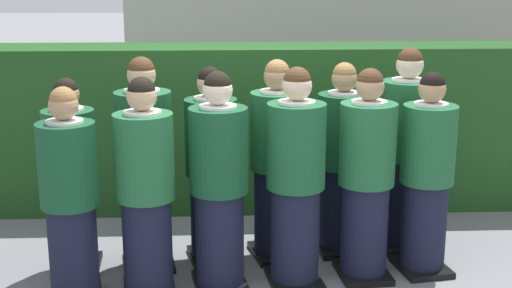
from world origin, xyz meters
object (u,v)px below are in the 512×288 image
object	(u,v)px
student_front_row_3	(296,184)
student_front_row_5	(427,179)
student_front_row_1	(146,195)
student_rear_row_1	(145,169)
student_rear_row_4	(342,164)
student_front_row_0	(70,202)
student_front_row_4	(366,180)
student_front_row_2	(219,188)
student_rear_row_3	(276,165)
student_rear_row_2	(212,171)
student_rear_row_5	(405,155)
student_rear_row_0	(72,181)

from	to	relation	value
student_front_row_3	student_front_row_5	distance (m)	1.06
student_front_row_1	student_front_row_5	size ratio (longest dim) A/B	1.02
student_rear_row_1	student_rear_row_4	world-z (taller)	student_rear_row_1
student_front_row_0	student_front_row_4	bearing A→B (deg)	8.21
student_front_row_2	student_front_row_4	world-z (taller)	student_front_row_2
student_front_row_4	student_rear_row_3	size ratio (longest dim) A/B	0.99
student_rear_row_2	student_rear_row_5	bearing A→B (deg)	7.74
student_front_row_1	student_front_row_3	world-z (taller)	student_front_row_3
student_front_row_1	student_front_row_3	distance (m)	1.11
student_rear_row_5	student_rear_row_1	bearing A→B (deg)	-172.23
student_front_row_1	student_front_row_2	xyz separation A→B (m)	(0.53, 0.10, 0.01)
student_rear_row_3	student_rear_row_5	xyz separation A→B (m)	(1.10, 0.16, 0.03)
student_front_row_5	student_rear_row_3	size ratio (longest dim) A/B	0.97
student_rear_row_5	student_front_row_1	bearing A→B (deg)	-158.20
student_rear_row_0	student_rear_row_5	world-z (taller)	student_rear_row_5
student_front_row_0	student_rear_row_2	bearing A→B (deg)	34.27
student_rear_row_1	student_front_row_0	bearing A→B (deg)	-127.83
student_front_row_0	student_rear_row_0	distance (m)	0.56
student_rear_row_3	student_front_row_0	bearing A→B (deg)	-153.98
student_front_row_5	student_front_row_4	bearing A→B (deg)	-170.36
student_rear_row_1	student_rear_row_2	size ratio (longest dim) A/B	1.06
student_rear_row_0	student_rear_row_5	xyz separation A→B (m)	(2.73, 0.35, 0.09)
student_front_row_2	student_rear_row_2	bearing A→B (deg)	97.01
student_front_row_1	student_front_row_2	bearing A→B (deg)	11.20
student_rear_row_0	student_front_row_4	bearing A→B (deg)	-5.83
student_front_row_1	student_front_row_0	bearing A→B (deg)	-173.47
student_rear_row_5	student_front_row_5	bearing A→B (deg)	-84.50
student_front_row_1	student_rear_row_4	world-z (taller)	student_front_row_1
student_rear_row_2	student_rear_row_3	xyz separation A→B (m)	(0.53, 0.07, 0.02)
student_front_row_1	student_rear_row_3	xyz separation A→B (m)	(1.00, 0.69, 0.01)
student_rear_row_3	student_front_row_1	bearing A→B (deg)	-145.51
student_rear_row_0	student_rear_row_3	distance (m)	1.64
student_rear_row_0	student_rear_row_1	size ratio (longest dim) A/B	0.91
student_front_row_1	student_rear_row_0	world-z (taller)	student_front_row_1
student_front_row_0	student_rear_row_4	xyz separation A→B (m)	(2.08, 0.84, 0.02)
student_front_row_1	student_front_row_2	distance (m)	0.54
student_rear_row_1	student_front_row_3	bearing A→B (deg)	-18.68
student_front_row_5	student_front_row_0	bearing A→B (deg)	-171.53
student_rear_row_0	student_front_row_2	bearing A→B (deg)	-18.30
student_front_row_0	student_front_row_2	bearing A→B (deg)	8.88
student_front_row_3	student_rear_row_4	bearing A→B (deg)	54.13
student_rear_row_0	student_front_row_0	bearing A→B (deg)	-79.61
student_front_row_5	student_rear_row_1	distance (m)	2.22
student_rear_row_0	student_front_row_1	bearing A→B (deg)	-37.72
student_rear_row_0	student_rear_row_3	world-z (taller)	student_rear_row_3
student_front_row_2	student_rear_row_2	distance (m)	0.52
student_front_row_2	student_rear_row_4	xyz separation A→B (m)	(1.02, 0.67, -0.02)
student_front_row_4	student_rear_row_4	world-z (taller)	student_front_row_4
student_front_row_3	student_rear_row_5	size ratio (longest dim) A/B	0.97
student_front_row_2	student_front_row_5	size ratio (longest dim) A/B	1.03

